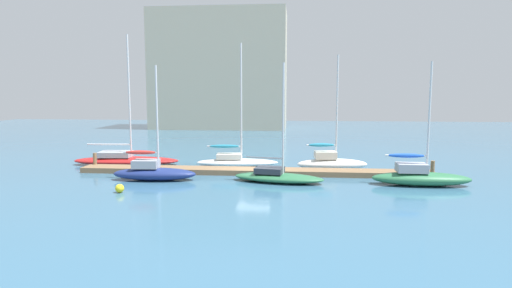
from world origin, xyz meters
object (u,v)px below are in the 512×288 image
sailboat_2 (236,160)px  sailboat_4 (331,162)px  sailboat_1 (153,172)px  sailboat_3 (277,176)px  harbor_building_distant (220,70)px  sailboat_0 (125,159)px  mooring_buoy_yellow (120,188)px  sailboat_5 (420,176)px

sailboat_2 → sailboat_4: bearing=-11.6°
sailboat_1 → sailboat_3: bearing=-1.6°
sailboat_1 → harbor_building_distant: harbor_building_distant is taller
sailboat_4 → sailboat_2: bearing=168.1°
sailboat_0 → sailboat_4: size_ratio=1.20×
sailboat_3 → harbor_building_distant: harbor_building_distant is taller
mooring_buoy_yellow → harbor_building_distant: size_ratio=0.02×
sailboat_5 → mooring_buoy_yellow: size_ratio=15.05×
sailboat_0 → sailboat_5: sailboat_0 is taller
sailboat_1 → sailboat_4: (12.56, 5.08, 0.03)m
sailboat_5 → sailboat_2: bearing=156.4°
sailboat_4 → sailboat_5: (5.29, -5.08, -0.03)m
sailboat_2 → sailboat_3: sailboat_2 is taller
harbor_building_distant → mooring_buoy_yellow: bearing=-87.3°
sailboat_1 → sailboat_5: (17.85, -0.00, 0.00)m
sailboat_1 → sailboat_4: 13.55m
sailboat_5 → mooring_buoy_yellow: (-18.65, -3.78, -0.33)m
sailboat_1 → sailboat_5: 17.85m
sailboat_2 → sailboat_5: bearing=-29.8°
sailboat_3 → mooring_buoy_yellow: sailboat_3 is taller
sailboat_2 → sailboat_4: 7.68m
sailboat_3 → harbor_building_distant: 45.80m
sailboat_0 → sailboat_5: size_ratio=1.34×
sailboat_0 → sailboat_3: sailboat_0 is taller
sailboat_2 → sailboat_4: size_ratio=1.12×
sailboat_0 → sailboat_1: sailboat_0 is taller
sailboat_1 → sailboat_3: 8.57m
sailboat_2 → mooring_buoy_yellow: (-5.74, -9.73, -0.26)m
sailboat_4 → sailboat_5: bearing=-49.3°
sailboat_2 → harbor_building_distant: harbor_building_distant is taller
sailboat_3 → sailboat_4: sailboat_4 is taller
sailboat_2 → sailboat_1: bearing=-134.8°
mooring_buoy_yellow → harbor_building_distant: harbor_building_distant is taller
sailboat_1 → mooring_buoy_yellow: bearing=-104.8°
sailboat_0 → sailboat_2: 9.36m
sailboat_0 → harbor_building_distant: harbor_building_distant is taller
sailboat_4 → mooring_buoy_yellow: size_ratio=16.74×
sailboat_1 → mooring_buoy_yellow: 3.88m
sailboat_4 → sailboat_5: 7.33m
harbor_building_distant → sailboat_3: bearing=-75.0°
sailboat_0 → mooring_buoy_yellow: size_ratio=20.14×
sailboat_0 → sailboat_1: (4.42, -5.81, 0.11)m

